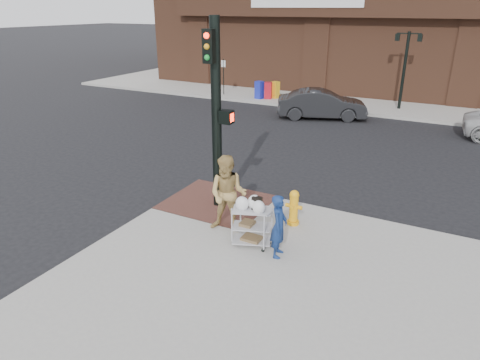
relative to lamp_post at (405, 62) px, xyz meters
The scene contains 13 objects.
ground 16.34m from the lamp_post, 97.13° to the right, with size 220.00×220.00×0.00m, color black.
brick_curb_ramp 15.52m from the lamp_post, 99.77° to the right, with size 2.80×2.40×0.01m, color #4A2B22.
lamp_post is the anchor object (origin of this frame).
parking_sign 10.64m from the lamp_post, behind, with size 0.05×0.05×2.20m, color black.
traffic_signal_pole 15.43m from the lamp_post, 99.24° to the right, with size 0.61×0.51×5.00m.
woman_blue 16.95m from the lamp_post, 89.87° to the right, with size 0.53×0.35×1.46m, color navy.
pedestrian_tan 16.50m from the lamp_post, 95.31° to the right, with size 0.94×0.73×1.94m, color tan.
sedan_dark 5.20m from the lamp_post, 132.26° to the right, with size 1.55×4.45×1.47m, color #232325.
utility_cart 16.84m from the lamp_post, 92.37° to the right, with size 0.99×0.77×1.22m.
fire_hydrant 15.44m from the lamp_post, 90.77° to the right, with size 0.44×0.31×0.93m.
newsbox_red 7.76m from the lamp_post, behind, with size 0.41×0.37×0.99m, color red.
newsbox_yellow 7.44m from the lamp_post, behind, with size 0.41×0.37×0.99m, color yellow.
newsbox_blue 8.26m from the lamp_post, behind, with size 0.44×0.39×1.04m, color #1B28B3.
Camera 1 is at (5.16, -8.57, 5.33)m, focal length 32.00 mm.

